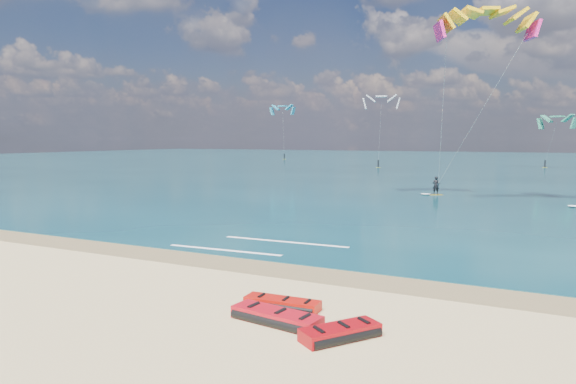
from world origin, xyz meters
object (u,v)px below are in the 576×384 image
at_px(packed_kite_left, 282,308).
at_px(kitesurfer_main, 460,102).
at_px(packed_kite_mid, 276,323).
at_px(packed_kite_right, 340,339).

relative_size(packed_kite_left, kitesurfer_main, 0.16).
bearing_deg(packed_kite_mid, kitesurfer_main, 97.48).
height_order(packed_kite_left, packed_kite_mid, packed_kite_mid).
xyz_separation_m(packed_kite_right, kitesurfer_main, (-1.66, 33.91, 8.53)).
distance_m(packed_kite_left, packed_kite_right, 3.01).
relative_size(packed_kite_mid, kitesurfer_main, 0.18).
distance_m(packed_kite_left, kitesurfer_main, 33.45).
bearing_deg(packed_kite_left, kitesurfer_main, 85.73).
distance_m(packed_kite_mid, kitesurfer_main, 34.68).
height_order(packed_kite_right, kitesurfer_main, kitesurfer_main).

